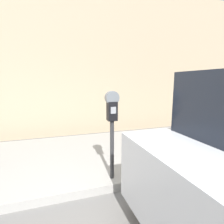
{
  "coord_description": "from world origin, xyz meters",
  "views": [
    {
      "loc": [
        -0.29,
        -1.62,
        1.76
      ],
      "look_at": [
        0.54,
        1.01,
        1.28
      ],
      "focal_mm": 28.0,
      "sensor_mm": 36.0,
      "label": 1
    }
  ],
  "objects": [
    {
      "name": "building_facade",
      "position": [
        0.0,
        4.28,
        2.42
      ],
      "size": [
        24.0,
        0.3,
        4.85
      ],
      "color": "tan",
      "rests_on": "ground_plane"
    },
    {
      "name": "sidewalk",
      "position": [
        0.0,
        2.2,
        0.07
      ],
      "size": [
        24.0,
        2.8,
        0.14
      ],
      "color": "#9E9B96",
      "rests_on": "ground_plane"
    },
    {
      "name": "parking_meter",
      "position": [
        0.54,
        1.01,
        1.18
      ],
      "size": [
        0.22,
        0.14,
        1.48
      ],
      "color": "#2D2D30",
      "rests_on": "sidewalk"
    }
  ]
}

